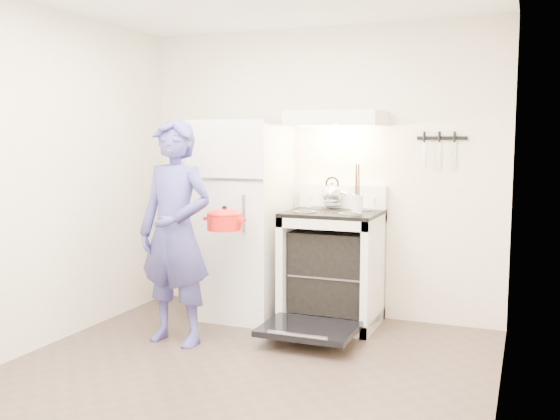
% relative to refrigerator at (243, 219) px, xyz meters
% --- Properties ---
extents(floor, '(3.60, 3.60, 0.00)m').
position_rel_refrigerator_xyz_m(floor, '(0.58, -1.45, -0.85)').
color(floor, '#493B31').
rests_on(floor, ground).
extents(back_wall, '(3.20, 0.02, 2.50)m').
position_rel_refrigerator_xyz_m(back_wall, '(0.58, 0.35, 0.40)').
color(back_wall, beige).
rests_on(back_wall, ground).
extents(refrigerator, '(0.70, 0.70, 1.70)m').
position_rel_refrigerator_xyz_m(refrigerator, '(0.00, 0.00, 0.00)').
color(refrigerator, silver).
rests_on(refrigerator, floor).
extents(stove_body, '(0.76, 0.65, 0.92)m').
position_rel_refrigerator_xyz_m(stove_body, '(0.81, 0.02, -0.39)').
color(stove_body, silver).
rests_on(stove_body, floor).
extents(cooktop, '(0.76, 0.65, 0.03)m').
position_rel_refrigerator_xyz_m(cooktop, '(0.81, 0.02, 0.09)').
color(cooktop, black).
rests_on(cooktop, stove_body).
extents(backsplash, '(0.76, 0.07, 0.20)m').
position_rel_refrigerator_xyz_m(backsplash, '(0.81, 0.31, 0.20)').
color(backsplash, silver).
rests_on(backsplash, cooktop).
extents(oven_door, '(0.70, 0.54, 0.04)m').
position_rel_refrigerator_xyz_m(oven_door, '(0.81, -0.57, -0.72)').
color(oven_door, black).
rests_on(oven_door, floor).
extents(oven_rack, '(0.60, 0.52, 0.01)m').
position_rel_refrigerator_xyz_m(oven_rack, '(0.81, 0.02, -0.41)').
color(oven_rack, slate).
rests_on(oven_rack, stove_body).
extents(range_hood, '(0.76, 0.50, 0.12)m').
position_rel_refrigerator_xyz_m(range_hood, '(0.81, 0.10, 0.86)').
color(range_hood, silver).
rests_on(range_hood, back_wall).
extents(knife_strip, '(0.40, 0.02, 0.03)m').
position_rel_refrigerator_xyz_m(knife_strip, '(1.63, 0.33, 0.70)').
color(knife_strip, black).
rests_on(knife_strip, back_wall).
extents(pizza_stone, '(0.29, 0.29, 0.02)m').
position_rel_refrigerator_xyz_m(pizza_stone, '(0.88, 0.02, -0.40)').
color(pizza_stone, '#896D4D').
rests_on(pizza_stone, oven_rack).
extents(tea_kettle, '(0.22, 0.18, 0.27)m').
position_rel_refrigerator_xyz_m(tea_kettle, '(0.73, 0.24, 0.24)').
color(tea_kettle, silver).
rests_on(tea_kettle, cooktop).
extents(utensil_jar, '(0.10, 0.10, 0.13)m').
position_rel_refrigerator_xyz_m(utensil_jar, '(1.06, -0.16, 0.20)').
color(utensil_jar, silver).
rests_on(utensil_jar, cooktop).
extents(person, '(0.65, 0.45, 1.69)m').
position_rel_refrigerator_xyz_m(person, '(-0.15, -0.87, -0.01)').
color(person, navy).
rests_on(person, floor).
extents(dutch_oven, '(0.34, 0.27, 0.23)m').
position_rel_refrigerator_xyz_m(dutch_oven, '(0.15, -0.64, 0.06)').
color(dutch_oven, red).
rests_on(dutch_oven, person).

